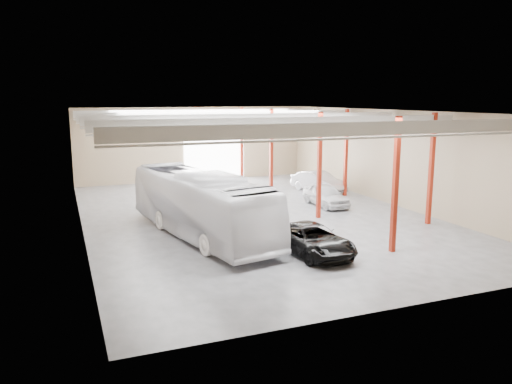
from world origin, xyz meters
TOP-DOWN VIEW (x-y plane):
  - depot_shell at (0.13, 0.48)m, footprint 22.12×32.12m
  - coach_bus at (-4.68, -3.43)m, footprint 5.58×13.78m
  - black_sedan at (-0.28, -8.83)m, footprint 2.98×5.68m
  - car_row_a at (-1.14, -3.63)m, footprint 3.43×5.43m
  - car_row_b at (-2.00, 3.02)m, footprint 2.18×4.97m
  - car_row_c at (-2.00, 9.00)m, footprint 2.93×5.31m
  - car_right_near at (8.30, 6.28)m, footprint 3.18×5.51m
  - car_right_far at (6.10, 1.08)m, footprint 1.97×4.72m

SIDE VIEW (x-z plane):
  - car_row_c at x=-2.00m, z-range 0.00..1.46m
  - black_sedan at x=-0.28m, z-range 0.00..1.53m
  - car_row_b at x=-2.00m, z-range 0.00..1.59m
  - car_right_far at x=6.10m, z-range 0.00..1.60m
  - car_right_near at x=8.30m, z-range 0.00..1.72m
  - car_row_a at x=-1.14m, z-range 0.00..1.72m
  - coach_bus at x=-4.68m, z-range 0.00..3.74m
  - depot_shell at x=0.13m, z-range 1.44..8.51m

